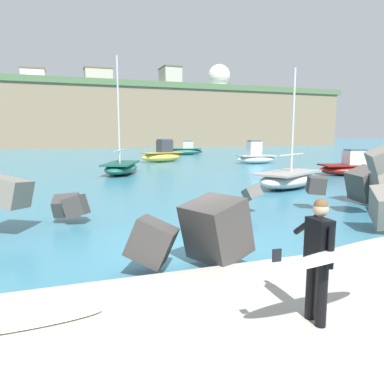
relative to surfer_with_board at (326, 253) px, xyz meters
The scene contains 18 objects.
ground_plane 4.66m from the surfer_with_board, 93.04° to the left, with size 400.00×400.00×0.00m, color teal.
walkway_path 1.27m from the surfer_with_board, 116.55° to the left, with size 48.00×4.40×0.24m, color #B2ADA3.
breakwater_jetty 6.22m from the surfer_with_board, 72.13° to the left, with size 31.72×6.70×2.57m.
surfer_with_board is the anchor object (origin of this frame).
spare_surfboard 4.20m from the surfer_with_board, 160.50° to the left, with size 2.02×0.48×0.19m.
boat_near_left 15.54m from the surfer_with_board, 57.79° to the left, with size 5.18×4.28×6.29m.
boat_near_centre 23.45m from the surfer_with_board, 46.74° to the left, with size 4.73×3.31×1.83m.
boat_near_right 32.40m from the surfer_with_board, 62.30° to the left, with size 4.11×1.83×2.26m.
boat_mid_left 47.98m from the surfer_with_board, 73.48° to the left, with size 5.11×2.85×1.95m.
boat_far_left 23.30m from the surfer_with_board, 87.61° to the left, with size 3.84×5.62×8.18m.
boat_far_centre 34.49m from the surfer_with_board, 78.41° to the left, with size 5.06×3.18×2.35m.
mooring_buoy_middle 34.50m from the surfer_with_board, 78.60° to the left, with size 0.44×0.44×0.44m.
mooring_buoy_outer 37.18m from the surfer_with_board, 61.69° to the left, with size 0.44×0.44×0.44m.
headland_bluff 92.35m from the surfer_with_board, 79.95° to the left, with size 94.28×35.72×13.60m.
radar_dome 105.44m from the surfer_with_board, 67.09° to the left, with size 6.21×6.21×8.52m.
station_building_west 88.88m from the surfer_with_board, 85.73° to the left, with size 6.39×4.47×4.21m.
station_building_central 89.52m from the surfer_with_board, 74.85° to the left, with size 4.25×6.57×5.00m.
station_building_east 96.11m from the surfer_with_board, 94.67° to the left, with size 5.54×5.36×4.42m.
Camera 1 is at (-3.11, -8.46, 2.87)m, focal length 35.14 mm.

